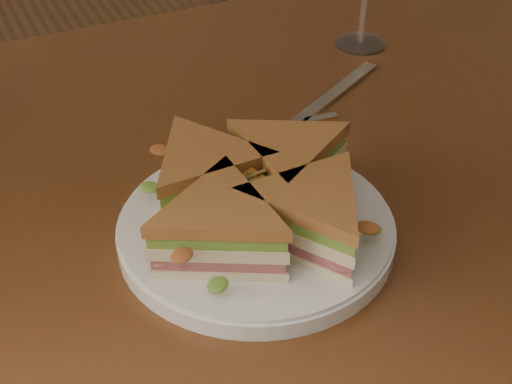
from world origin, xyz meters
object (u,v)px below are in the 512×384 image
(knife, at_px, (325,102))
(table, at_px, (247,234))
(sandwich_wedges, at_px, (256,197))
(spoon, at_px, (221,136))
(plate, at_px, (256,230))

(knife, bearing_deg, table, 178.36)
(sandwich_wedges, height_order, spoon, sandwich_wedges)
(sandwich_wedges, xyz_separation_m, knife, (0.18, 0.18, -0.04))
(sandwich_wedges, distance_m, knife, 0.26)
(knife, bearing_deg, spoon, 159.00)
(table, distance_m, sandwich_wedges, 0.19)
(plate, bearing_deg, table, 69.10)
(spoon, relative_size, knife, 0.95)
(spoon, bearing_deg, sandwich_wedges, -96.70)
(spoon, bearing_deg, knife, 13.99)
(sandwich_wedges, distance_m, spoon, 0.17)
(table, height_order, sandwich_wedges, sandwich_wedges)
(table, xyz_separation_m, spoon, (-0.01, 0.05, 0.10))
(plate, distance_m, knife, 0.25)
(sandwich_wedges, relative_size, knife, 1.39)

